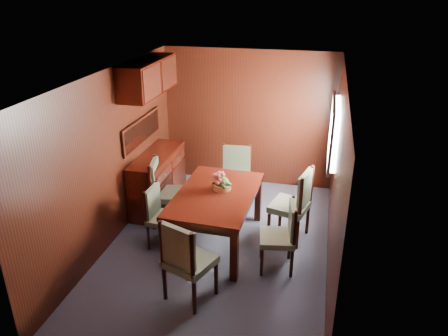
% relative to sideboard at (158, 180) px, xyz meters
% --- Properties ---
extents(ground, '(4.50, 4.50, 0.00)m').
position_rel_sideboard_xyz_m(ground, '(1.25, -1.00, -0.45)').
color(ground, '#3A3D50').
rests_on(ground, ground).
extents(room_shell, '(3.06, 4.52, 2.41)m').
position_rel_sideboard_xyz_m(room_shell, '(1.15, -0.67, 1.18)').
color(room_shell, black).
rests_on(room_shell, ground).
extents(sideboard, '(0.48, 1.40, 0.90)m').
position_rel_sideboard_xyz_m(sideboard, '(0.00, 0.00, 0.00)').
color(sideboard, black).
rests_on(sideboard, ground).
extents(dining_table, '(1.09, 1.69, 0.78)m').
position_rel_sideboard_xyz_m(dining_table, '(1.20, -0.87, 0.22)').
color(dining_table, black).
rests_on(dining_table, ground).
extents(chair_left_near, '(0.43, 0.45, 0.89)m').
position_rel_sideboard_xyz_m(chair_left_near, '(0.45, -1.10, 0.05)').
color(chair_left_near, black).
rests_on(chair_left_near, ground).
extents(chair_left_far, '(0.56, 0.57, 1.03)m').
position_rel_sideboard_xyz_m(chair_left_far, '(0.28, -0.52, 0.12)').
color(chair_left_far, black).
rests_on(chair_left_far, ground).
extents(chair_right_near, '(0.50, 0.51, 0.95)m').
position_rel_sideboard_xyz_m(chair_right_near, '(2.17, -1.26, 0.08)').
color(chair_right_near, black).
rests_on(chair_right_near, ground).
extents(chair_right_far, '(0.61, 0.63, 1.09)m').
position_rel_sideboard_xyz_m(chair_right_far, '(2.26, -0.53, 0.15)').
color(chair_right_far, black).
rests_on(chair_right_far, ground).
extents(chair_head, '(0.65, 0.63, 1.06)m').
position_rel_sideboard_xyz_m(chair_head, '(1.16, -2.15, 0.14)').
color(chair_head, black).
rests_on(chair_head, ground).
extents(chair_foot, '(0.52, 0.50, 1.02)m').
position_rel_sideboard_xyz_m(chair_foot, '(1.23, 0.30, 0.11)').
color(chair_foot, black).
rests_on(chair_foot, ground).
extents(flower_centerpiece, '(0.27, 0.27, 0.27)m').
position_rel_sideboard_xyz_m(flower_centerpiece, '(1.25, -0.73, 0.46)').
color(flower_centerpiece, '#BF683A').
rests_on(flower_centerpiece, dining_table).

